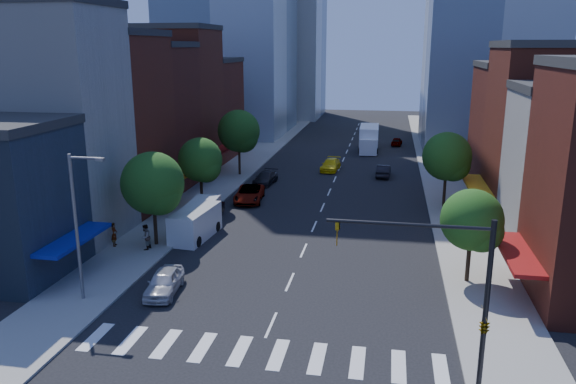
# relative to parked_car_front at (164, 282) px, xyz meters

# --- Properties ---
(ground) EXTENTS (220.00, 220.00, 0.00)m
(ground) POSITION_rel_parked_car_front_xyz_m (7.50, -2.92, -0.75)
(ground) COLOR black
(ground) RESTS_ON ground
(sidewalk_left) EXTENTS (5.00, 120.00, 0.15)m
(sidewalk_left) POSITION_rel_parked_car_front_xyz_m (-5.00, 37.08, -0.68)
(sidewalk_left) COLOR gray
(sidewalk_left) RESTS_ON ground
(sidewalk_right) EXTENTS (5.00, 120.00, 0.15)m
(sidewalk_right) POSITION_rel_parked_car_front_xyz_m (20.00, 37.08, -0.68)
(sidewalk_right) COLOR gray
(sidewalk_right) RESTS_ON ground
(crosswalk) EXTENTS (19.00, 3.00, 0.01)m
(crosswalk) POSITION_rel_parked_car_front_xyz_m (7.50, -5.92, -0.75)
(crosswalk) COLOR silver
(crosswalk) RESTS_ON ground
(bldg_left_1) EXTENTS (12.00, 8.00, 18.00)m
(bldg_left_1) POSITION_rel_parked_car_front_xyz_m (-13.50, 9.08, 8.25)
(bldg_left_1) COLOR silver
(bldg_left_1) RESTS_ON ground
(bldg_left_2) EXTENTS (12.00, 9.00, 16.00)m
(bldg_left_2) POSITION_rel_parked_car_front_xyz_m (-13.50, 17.58, 7.25)
(bldg_left_2) COLOR maroon
(bldg_left_2) RESTS_ON ground
(bldg_left_3) EXTENTS (12.00, 8.00, 15.00)m
(bldg_left_3) POSITION_rel_parked_car_front_xyz_m (-13.50, 26.08, 6.75)
(bldg_left_3) COLOR #592016
(bldg_left_3) RESTS_ON ground
(bldg_left_4) EXTENTS (12.00, 9.00, 17.00)m
(bldg_left_4) POSITION_rel_parked_car_front_xyz_m (-13.50, 34.58, 7.75)
(bldg_left_4) COLOR maroon
(bldg_left_4) RESTS_ON ground
(bldg_left_5) EXTENTS (12.00, 10.00, 13.00)m
(bldg_left_5) POSITION_rel_parked_car_front_xyz_m (-13.50, 44.08, 5.75)
(bldg_left_5) COLOR #592016
(bldg_left_5) RESTS_ON ground
(bldg_right_2) EXTENTS (12.00, 10.00, 15.00)m
(bldg_right_2) POSITION_rel_parked_car_front_xyz_m (28.50, 21.08, 6.75)
(bldg_right_2) COLOR maroon
(bldg_right_2) RESTS_ON ground
(bldg_right_3) EXTENTS (12.00, 10.00, 13.00)m
(bldg_right_3) POSITION_rel_parked_car_front_xyz_m (28.50, 31.08, 5.75)
(bldg_right_3) COLOR #592016
(bldg_right_3) RESTS_ON ground
(traffic_signal) EXTENTS (7.24, 2.24, 8.00)m
(traffic_signal) POSITION_rel_parked_car_front_xyz_m (17.44, -7.42, 3.40)
(traffic_signal) COLOR black
(traffic_signal) RESTS_ON sidewalk_right
(streetlight) EXTENTS (2.25, 0.25, 9.00)m
(streetlight) POSITION_rel_parked_car_front_xyz_m (-4.31, -1.92, 4.52)
(streetlight) COLOR slate
(streetlight) RESTS_ON sidewalk_left
(tree_left_near) EXTENTS (4.80, 4.80, 7.30)m
(tree_left_near) POSITION_rel_parked_car_front_xyz_m (-3.85, 8.01, 4.11)
(tree_left_near) COLOR black
(tree_left_near) RESTS_ON sidewalk_left
(tree_left_mid) EXTENTS (4.20, 4.20, 6.65)m
(tree_left_mid) POSITION_rel_parked_car_front_xyz_m (-3.85, 19.01, 3.77)
(tree_left_mid) COLOR black
(tree_left_mid) RESTS_ON sidewalk_left
(tree_left_far) EXTENTS (5.00, 5.00, 7.75)m
(tree_left_far) POSITION_rel_parked_car_front_xyz_m (-3.85, 33.01, 4.45)
(tree_left_far) COLOR black
(tree_left_far) RESTS_ON sidewalk_left
(tree_right_near) EXTENTS (4.00, 4.00, 6.20)m
(tree_right_near) POSITION_rel_parked_car_front_xyz_m (19.15, 5.01, 3.44)
(tree_right_near) COLOR black
(tree_right_near) RESTS_ON sidewalk_right
(tree_right_far) EXTENTS (4.60, 4.60, 7.20)m
(tree_right_far) POSITION_rel_parked_car_front_xyz_m (19.15, 23.01, 4.11)
(tree_right_far) COLOR black
(tree_right_far) RESTS_ON sidewalk_right
(parked_car_front) EXTENTS (2.25, 4.59, 1.51)m
(parked_car_front) POSITION_rel_parked_car_front_xyz_m (0.00, 0.00, 0.00)
(parked_car_front) COLOR #B6B6BB
(parked_car_front) RESTS_ON ground
(parked_car_second) EXTENTS (1.84, 4.89, 1.60)m
(parked_car_second) POSITION_rel_parked_car_front_xyz_m (-2.00, 15.11, 0.04)
(parked_car_second) COLOR black
(parked_car_second) RESTS_ON ground
(parked_car_third) EXTENTS (3.20, 5.92, 1.58)m
(parked_car_third) POSITION_rel_parked_car_front_xyz_m (0.00, 21.96, 0.03)
(parked_car_third) COLOR #999999
(parked_car_third) RESTS_ON ground
(parked_car_rear) EXTENTS (2.38, 4.91, 1.38)m
(parked_car_rear) POSITION_rel_parked_car_front_xyz_m (0.00, 29.39, -0.07)
(parked_car_rear) COLOR black
(parked_car_rear) RESTS_ON ground
(cargo_van_near) EXTENTS (2.78, 5.91, 2.44)m
(cargo_van_near) POSITION_rel_parked_car_front_xyz_m (-1.63, 10.34, 0.46)
(cargo_van_near) COLOR silver
(cargo_van_near) RESTS_ON ground
(cargo_van_far) EXTENTS (2.42, 5.45, 2.28)m
(cargo_van_far) POSITION_rel_parked_car_front_xyz_m (-1.99, 13.00, 0.37)
(cargo_van_far) COLOR silver
(cargo_van_far) RESTS_ON ground
(taxi) EXTENTS (2.41, 5.07, 1.43)m
(taxi) POSITION_rel_parked_car_front_xyz_m (6.50, 37.76, -0.04)
(taxi) COLOR yellow
(taxi) RESTS_ON ground
(traffic_car_oncoming) EXTENTS (1.76, 4.43, 1.44)m
(traffic_car_oncoming) POSITION_rel_parked_car_front_xyz_m (13.07, 35.57, -0.04)
(traffic_car_oncoming) COLOR black
(traffic_car_oncoming) RESTS_ON ground
(traffic_car_far) EXTENTS (1.91, 3.87, 1.27)m
(traffic_car_far) POSITION_rel_parked_car_front_xyz_m (14.78, 57.81, -0.12)
(traffic_car_far) COLOR #999999
(traffic_car_far) RESTS_ON ground
(box_truck) EXTENTS (2.94, 9.00, 3.60)m
(box_truck) POSITION_rel_parked_car_front_xyz_m (10.61, 52.43, 0.95)
(box_truck) COLOR white
(box_truck) RESTS_ON ground
(pedestrian_near) EXTENTS (0.60, 0.77, 1.86)m
(pedestrian_near) POSITION_rel_parked_car_front_xyz_m (-7.00, 7.14, 0.33)
(pedestrian_near) COLOR #999999
(pedestrian_near) RESTS_ON sidewalk_left
(pedestrian_far) EXTENTS (0.82, 1.01, 1.96)m
(pedestrian_far) POSITION_rel_parked_car_front_xyz_m (-4.29, 6.81, 0.38)
(pedestrian_far) COLOR #999999
(pedestrian_far) RESTS_ON sidewalk_left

